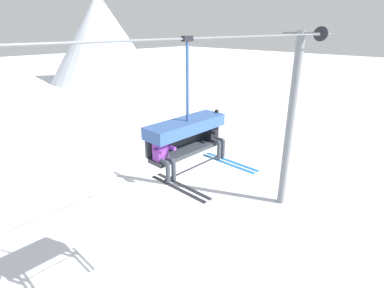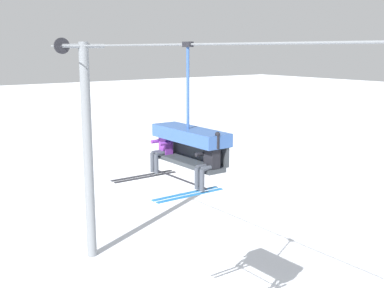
{
  "view_description": "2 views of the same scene",
  "coord_description": "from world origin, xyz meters",
  "px_view_note": "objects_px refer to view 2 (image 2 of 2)",
  "views": [
    {
      "loc": [
        -4.62,
        -5.8,
        8.26
      ],
      "look_at": [
        0.55,
        -0.84,
        5.46
      ],
      "focal_mm": 28.0,
      "sensor_mm": 36.0,
      "label": 1
    },
    {
      "loc": [
        9.38,
        -7.24,
        7.93
      ],
      "look_at": [
        0.5,
        -0.73,
        5.74
      ],
      "focal_mm": 45.0,
      "sensor_mm": 36.0,
      "label": 2
    }
  ],
  "objects_px": {
    "lift_tower_near": "(87,147)",
    "skier_black": "(208,161)",
    "skier_purple": "(161,148)",
    "chairlift_chair": "(191,140)"
  },
  "relations": [
    {
      "from": "chairlift_chair",
      "to": "lift_tower_near",
      "type": "bearing_deg",
      "value": 174.61
    },
    {
      "from": "lift_tower_near",
      "to": "skier_black",
      "type": "distance_m",
      "value": 8.58
    },
    {
      "from": "chairlift_chair",
      "to": "skier_purple",
      "type": "distance_m",
      "value": 1.0
    },
    {
      "from": "lift_tower_near",
      "to": "skier_black",
      "type": "relative_size",
      "value": 4.88
    },
    {
      "from": "lift_tower_near",
      "to": "chairlift_chair",
      "type": "xyz_separation_m",
      "value": [
        7.52,
        -0.71,
        1.5
      ]
    },
    {
      "from": "skier_purple",
      "to": "skier_black",
      "type": "height_order",
      "value": "skier_black"
    },
    {
      "from": "lift_tower_near",
      "to": "skier_purple",
      "type": "bearing_deg",
      "value": -8.02
    },
    {
      "from": "skier_black",
      "to": "lift_tower_near",
      "type": "bearing_deg",
      "value": 173.76
    },
    {
      "from": "lift_tower_near",
      "to": "skier_purple",
      "type": "xyz_separation_m",
      "value": [
        6.6,
        -0.93,
        1.2
      ]
    },
    {
      "from": "chairlift_chair",
      "to": "skier_black",
      "type": "relative_size",
      "value": 1.84
    }
  ]
}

